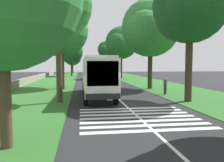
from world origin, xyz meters
TOP-DOWN VIEW (x-y plane):
  - ground at (0.00, 0.00)m, footprint 160.00×160.00m
  - grass_verge_left at (15.00, 8.20)m, footprint 120.00×8.00m
  - grass_verge_right at (15.00, -8.20)m, footprint 120.00×8.00m
  - centre_line at (15.00, 0.00)m, footprint 110.00×0.16m
  - coach_bus at (4.79, 1.80)m, footprint 11.16×2.62m
  - zebra_crossing at (-3.61, 0.00)m, footprint 5.85×6.80m
  - trailing_car_0 at (23.69, -1.93)m, footprint 4.30×1.78m
  - trailing_car_1 at (32.44, 1.65)m, footprint 4.30×1.78m
  - trailing_car_2 at (39.90, -1.99)m, footprint 4.30×1.78m
  - trailing_car_3 at (47.71, -1.67)m, footprint 4.30×1.78m
  - roadside_tree_left_0 at (63.44, 6.07)m, footprint 7.53×6.05m
  - roadside_tree_left_1 at (13.32, 5.91)m, footprint 8.35×6.88m
  - roadside_tree_left_3 at (43.85, 5.78)m, footprint 7.23×6.04m
  - roadside_tree_left_4 at (2.19, 5.16)m, footprint 6.13×5.34m
  - roadside_tree_right_1 at (60.87, -5.18)m, footprint 7.00×5.67m
  - roadside_tree_right_2 at (1.57, -5.35)m, footprint 7.27×6.04m
  - roadside_tree_right_3 at (33.09, -5.44)m, footprint 8.46×7.11m
  - roadside_tree_right_4 at (11.42, -5.14)m, footprint 8.71×7.21m
  - utility_pole at (12.04, 5.38)m, footprint 0.24×1.40m
  - roadside_wall at (20.00, 11.60)m, footprint 70.00×0.40m
  - pedestrian at (5.77, -5.20)m, footprint 0.34×0.34m

SIDE VIEW (x-z plane):
  - ground at x=0.00m, z-range 0.00..0.00m
  - zebra_crossing at x=-3.61m, z-range 0.00..0.01m
  - centre_line at x=15.00m, z-range 0.00..0.01m
  - grass_verge_left at x=15.00m, z-range 0.00..0.04m
  - grass_verge_right at x=15.00m, z-range 0.00..0.04m
  - roadside_wall at x=20.00m, z-range 0.04..1.05m
  - trailing_car_0 at x=23.69m, z-range -0.05..1.38m
  - trailing_car_1 at x=32.44m, z-range -0.05..1.38m
  - trailing_car_2 at x=39.90m, z-range -0.05..1.38m
  - trailing_car_3 at x=47.71m, z-range -0.05..1.38m
  - pedestrian at x=5.77m, z-range 0.06..1.75m
  - coach_bus at x=4.79m, z-range 0.28..4.01m
  - utility_pole at x=12.04m, z-range 0.18..7.88m
  - roadside_tree_left_0 at x=63.44m, z-range 1.21..9.97m
  - roadside_tree_left_3 at x=43.85m, z-range 1.52..10.74m
  - roadside_tree_left_1 at x=13.32m, z-range 1.82..12.63m
  - roadside_tree_right_4 at x=11.42m, z-range 1.81..12.99m
  - roadside_tree_left_4 at x=2.19m, z-range 2.38..12.70m
  - roadside_tree_right_2 at x=1.57m, z-range 2.21..12.99m
  - roadside_tree_right_3 at x=33.09m, z-range 1.97..13.31m
  - roadside_tree_right_1 at x=60.87m, z-range 2.47..13.40m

